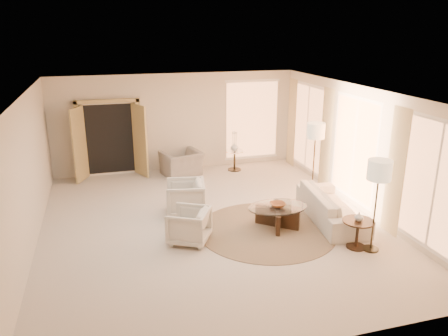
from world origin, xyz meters
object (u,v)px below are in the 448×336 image
object	(u,v)px
sofa	(332,206)
floor_lamp_near	(316,134)
bowl	(278,205)
side_vase	(235,147)
armchair_left	(185,196)
armchair_right	(189,224)
coffee_table	(277,214)
side_table	(235,158)
accent_chair	(182,159)
end_table	(358,229)
end_vase	(359,217)
floor_lamp_far	(379,174)

from	to	relation	value
sofa	floor_lamp_near	size ratio (longest dim) A/B	1.24
bowl	side_vase	distance (m)	3.94
armchair_left	armchair_right	xyz separation A→B (m)	(-0.19, -1.33, -0.05)
armchair_right	coffee_table	bearing A→B (deg)	123.04
armchair_right	side_table	distance (m)	4.62
side_table	coffee_table	bearing A→B (deg)	-94.10
armchair_right	accent_chair	bearing A→B (deg)	-159.92
armchair_right	coffee_table	xyz separation A→B (m)	(1.92, 0.14, -0.08)
floor_lamp_near	bowl	world-z (taller)	floor_lamp_near
accent_chair	bowl	size ratio (longest dim) A/B	3.25
armchair_right	end_table	distance (m)	3.22
end_vase	side_vase	size ratio (longest dim) A/B	0.71
armchair_right	accent_chair	world-z (taller)	accent_chair
end_table	floor_lamp_far	bearing A→B (deg)	-35.94
accent_chair	side_table	size ratio (longest dim) A/B	1.78
side_table	end_vase	distance (m)	5.26
sofa	bowl	bearing A→B (deg)	97.09
armchair_left	floor_lamp_far	world-z (taller)	floor_lamp_far
side_table	end_vase	xyz separation A→B (m)	(0.83, -5.19, 0.29)
armchair_right	side_vase	bearing A→B (deg)	-179.56
bowl	side_table	bearing A→B (deg)	85.90
coffee_table	floor_lamp_near	distance (m)	2.57
armchair_right	side_table	bearing A→B (deg)	-179.56
side_table	side_vase	bearing A→B (deg)	63.43
sofa	accent_chair	distance (m)	4.69
armchair_right	side_vase	distance (m)	4.64
coffee_table	end_vase	world-z (taller)	end_vase
coffee_table	end_vase	distance (m)	1.71
accent_chair	bowl	distance (m)	4.13
sofa	end_table	xyz separation A→B (m)	(-0.15, -1.25, 0.05)
floor_lamp_near	floor_lamp_far	world-z (taller)	floor_lamp_near
side_table	side_vase	xyz separation A→B (m)	(0.00, 0.00, 0.35)
armchair_left	end_table	world-z (taller)	armchair_left
coffee_table	sofa	bearing A→B (deg)	-0.34
armchair_left	side_table	world-z (taller)	armchair_left
floor_lamp_far	bowl	size ratio (longest dim) A/B	5.49
coffee_table	bowl	xyz separation A→B (m)	(0.00, 0.00, 0.21)
armchair_right	bowl	xyz separation A→B (m)	(1.92, 0.14, 0.13)
end_table	side_table	bearing A→B (deg)	99.07
sofa	armchair_left	size ratio (longest dim) A/B	2.65
floor_lamp_far	bowl	distance (m)	2.18
sofa	armchair_right	xyz separation A→B (m)	(-3.18, -0.13, 0.05)
coffee_table	bowl	world-z (taller)	bowl
armchair_right	end_table	bearing A→B (deg)	98.55
sofa	coffee_table	distance (m)	1.26
floor_lamp_far	sofa	bearing A→B (deg)	92.57
accent_chair	side_table	distance (m)	1.58
side_table	floor_lamp_far	bearing A→B (deg)	-78.94
armchair_left	side_table	xyz separation A→B (m)	(2.00, 2.74, -0.07)
coffee_table	bowl	size ratio (longest dim) A/B	4.80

